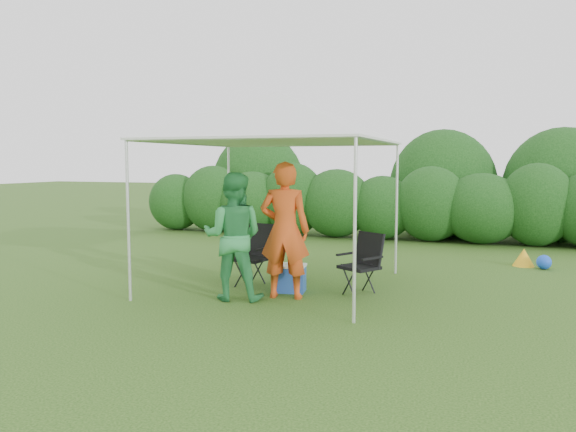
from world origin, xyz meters
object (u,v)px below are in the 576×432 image
(man, at_px, (285,230))
(chair_right, at_px, (363,259))
(cooler, at_px, (289,278))
(canopy, at_px, (277,117))
(chair_left, at_px, (253,250))
(woman, at_px, (233,236))

(man, bearing_deg, chair_right, -156.06)
(chair_right, relative_size, cooler, 1.67)
(canopy, relative_size, chair_left, 3.42)
(chair_right, height_order, chair_left, chair_left)
(canopy, xyz_separation_m, cooler, (0.29, -0.30, -2.27))
(cooler, bearing_deg, canopy, 125.77)
(canopy, bearing_deg, woman, -105.17)
(chair_right, bearing_deg, chair_left, -148.48)
(cooler, bearing_deg, man, -88.51)
(chair_right, relative_size, man, 0.46)
(chair_left, xyz_separation_m, cooler, (0.66, -0.26, -0.32))
(woman, bearing_deg, canopy, -117.46)
(chair_right, height_order, woman, woman)
(chair_right, xyz_separation_m, cooler, (-1.00, -0.26, -0.28))
(chair_left, height_order, man, man)
(chair_left, xyz_separation_m, woman, (0.11, -0.92, 0.33))
(man, height_order, cooler, man)
(cooler, bearing_deg, chair_left, 149.84)
(canopy, height_order, chair_right, canopy)
(chair_right, relative_size, chair_left, 0.93)
(chair_right, distance_m, man, 1.20)
(canopy, relative_size, chair_right, 3.67)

